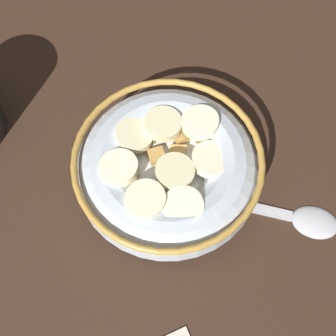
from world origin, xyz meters
TOP-DOWN VIEW (x-y plane):
  - ground_plane at (0.00, 0.00)cm, footprint 90.38×90.38cm
  - cereal_bowl at (0.00, 0.00)cm, footprint 16.60×16.60cm
  - spoon at (-11.15, -4.42)cm, footprint 14.56×8.24cm

SIDE VIEW (x-z plane):
  - ground_plane at x=0.00cm, z-range -2.00..0.00cm
  - spoon at x=-11.15cm, z-range -0.06..0.74cm
  - cereal_bowl at x=0.00cm, z-range 0.03..5.67cm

